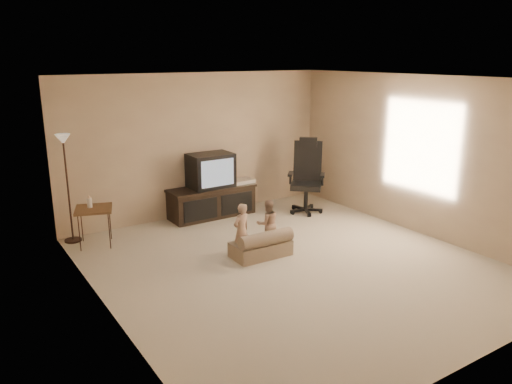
% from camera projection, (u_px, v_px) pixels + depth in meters
% --- Properties ---
extents(floor, '(5.50, 5.50, 0.00)m').
position_uv_depth(floor, '(291.00, 264.00, 6.87)').
color(floor, beige).
rests_on(floor, ground).
extents(room_shell, '(5.50, 5.50, 5.50)m').
position_uv_depth(room_shell, '(293.00, 156.00, 6.46)').
color(room_shell, silver).
rests_on(room_shell, floor).
extents(tv_stand, '(1.59, 0.59, 1.13)m').
position_uv_depth(tv_stand, '(212.00, 190.00, 8.81)').
color(tv_stand, black).
rests_on(tv_stand, floor).
extents(office_chair, '(0.87, 0.87, 1.34)m').
position_uv_depth(office_chair, '(306.00, 186.00, 9.08)').
color(office_chair, black).
rests_on(office_chair, floor).
extents(side_table, '(0.67, 0.67, 0.79)m').
position_uv_depth(side_table, '(93.00, 209.00, 7.42)').
color(side_table, brown).
rests_on(side_table, floor).
extents(floor_lamp, '(0.26, 0.26, 1.67)m').
position_uv_depth(floor_lamp, '(65.00, 164.00, 7.40)').
color(floor_lamp, '#301D15').
rests_on(floor_lamp, floor).
extents(child_sofa, '(0.84, 0.49, 0.41)m').
position_uv_depth(child_sofa, '(262.00, 246.00, 7.08)').
color(child_sofa, gray).
rests_on(child_sofa, floor).
extents(toddler_left, '(0.33, 0.27, 0.79)m').
position_uv_depth(toddler_left, '(241.00, 230.00, 7.02)').
color(toddler_left, tan).
rests_on(toddler_left, floor).
extents(toddler_right, '(0.39, 0.28, 0.73)m').
position_uv_depth(toddler_right, '(268.00, 224.00, 7.40)').
color(toddler_right, tan).
rests_on(toddler_right, floor).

